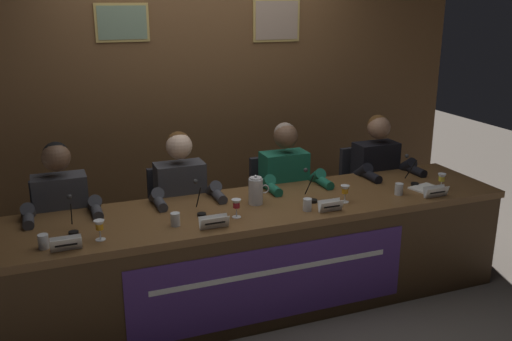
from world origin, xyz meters
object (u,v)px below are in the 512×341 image
at_px(microphone_far_left, 72,221).
at_px(panelist_far_right, 380,177).
at_px(microphone_center_left, 200,203).
at_px(nameplate_center_left, 214,222).
at_px(water_cup_far_right, 399,190).
at_px(water_pitcher_central, 256,191).
at_px(panelist_center_left, 183,202).
at_px(chair_far_left, 65,243).
at_px(water_cup_center_left, 175,220).
at_px(juice_glass_center_right, 345,191).
at_px(water_cup_far_left, 43,242).
at_px(panelist_center_right, 288,188).
at_px(microphone_far_right, 412,175).
at_px(juice_glass_far_left, 99,226).
at_px(panelist_far_left, 63,217).
at_px(juice_glass_center_left, 236,205).
at_px(document_stack_far_right, 425,188).
at_px(chair_center_right, 278,213).
at_px(chair_far_right, 365,200).
at_px(chair_center_left, 178,227).
at_px(nameplate_far_right, 436,192).
at_px(water_cup_center_right, 307,205).
at_px(juice_glass_far_right, 442,179).
at_px(conference_table, 262,242).
at_px(nameplate_far_left, 66,244).
at_px(microphone_center_right, 311,190).
at_px(nameplate_center_right, 331,206).

distance_m(microphone_far_left, panelist_far_right, 2.52).
bearing_deg(microphone_center_left, nameplate_center_left, -86.26).
xyz_separation_m(water_cup_far_right, water_pitcher_central, (-1.04, 0.20, 0.06)).
relative_size(panelist_center_left, nameplate_center_left, 6.51).
relative_size(chair_far_left, panelist_far_right, 0.73).
relative_size(water_cup_center_left, juice_glass_center_right, 0.69).
bearing_deg(water_cup_far_left, panelist_center_right, 18.64).
bearing_deg(microphone_far_right, juice_glass_far_left, -174.72).
distance_m(panelist_far_left, nameplate_center_left, 1.11).
relative_size(juice_glass_center_left, panelist_center_right, 0.10).
bearing_deg(document_stack_far_right, microphone_far_right, 98.76).
height_order(juice_glass_far_left, panelist_center_right, panelist_center_right).
bearing_deg(panelist_center_left, microphone_center_left, -88.39).
bearing_deg(chair_center_right, juice_glass_far_left, -151.73).
xyz_separation_m(juice_glass_center_left, chair_far_right, (1.46, 0.75, -0.42)).
bearing_deg(water_cup_far_right, chair_center_left, 152.62).
bearing_deg(nameplate_far_right, panelist_far_right, 90.45).
distance_m(panelist_far_left, water_cup_far_right, 2.38).
bearing_deg(water_cup_center_right, juice_glass_far_right, 1.73).
height_order(conference_table, juice_glass_far_left, juice_glass_far_left).
xyz_separation_m(nameplate_center_left, water_cup_center_right, (0.67, 0.06, -0.00)).
bearing_deg(nameplate_far_left, panelist_far_left, 89.15).
bearing_deg(chair_far_left, nameplate_far_left, -90.66).
bearing_deg(microphone_center_right, nameplate_center_left, -163.17).
relative_size(nameplate_far_left, chair_center_right, 0.20).
bearing_deg(microphone_far_left, nameplate_center_right, -9.08).
bearing_deg(water_cup_far_left, panelist_far_right, 12.97).
bearing_deg(juice_glass_center_left, water_pitcher_central, 42.45).
distance_m(microphone_center_left, panelist_far_right, 1.72).
bearing_deg(chair_far_left, microphone_far_left, -85.93).
bearing_deg(chair_far_right, juice_glass_far_left, -161.01).
bearing_deg(chair_center_left, nameplate_center_right, -46.30).
bearing_deg(chair_far_right, water_pitcher_central, -155.85).
bearing_deg(conference_table, water_pitcher_central, 86.05).
xyz_separation_m(chair_center_right, panelist_center_right, (0.00, -0.20, 0.28)).
bearing_deg(microphone_center_left, conference_table, -13.03).
height_order(water_cup_center_right, nameplate_far_right, water_cup_center_right).
distance_m(conference_table, microphone_far_right, 1.33).
bearing_deg(chair_center_right, nameplate_far_right, -46.81).
bearing_deg(conference_table, water_cup_center_left, -175.56).
height_order(juice_glass_center_right, water_pitcher_central, water_pitcher_central).
bearing_deg(juice_glass_center_right, chair_far_right, 49.02).
height_order(nameplate_center_right, water_cup_far_right, water_cup_far_right).
relative_size(microphone_center_right, nameplate_far_right, 1.15).
distance_m(juice_glass_center_left, microphone_center_right, 0.61).
bearing_deg(panelist_center_right, chair_center_right, 90.00).
distance_m(panelist_far_right, juice_glass_far_right, 0.62).
distance_m(panelist_center_left, nameplate_far_right, 1.83).
bearing_deg(chair_far_right, microphone_center_left, -159.97).
distance_m(panelist_center_left, water_cup_center_right, 0.94).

